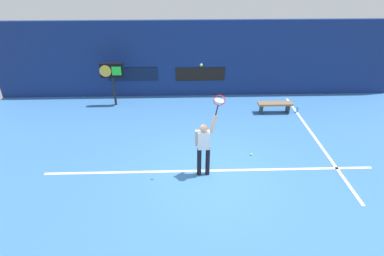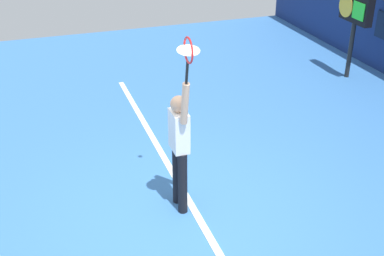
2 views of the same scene
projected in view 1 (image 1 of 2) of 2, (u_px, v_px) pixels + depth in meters
The scene contains 13 objects.
ground_plane at pixel (211, 174), 9.69m from camera, with size 18.00×18.00×0.00m, color #3870B2.
back_wall at pixel (200, 59), 14.22m from camera, with size 18.00×0.20×3.36m, color navy.
sponsor_banner_center at pixel (200, 74), 14.44m from camera, with size 2.20×0.03×0.60m, color black.
sponsor_banner_portside at pixel (133, 74), 14.34m from camera, with size 2.20×0.03×0.60m, color #0C1933.
court_baseline at pixel (210, 171), 9.84m from camera, with size 10.00×0.10×0.01m, color white.
court_sideline at pixel (315, 138), 11.54m from camera, with size 0.10×7.00×0.01m, color white.
tennis_player at pixel (204, 146), 9.22m from camera, with size 0.60×0.31×1.99m.
tennis_racket at pixel (219, 102), 8.56m from camera, with size 0.37×0.27×0.62m.
tennis_ball at pixel (201, 65), 8.12m from camera, with size 0.07×0.07×0.07m, color #CCE033.
scoreboard_clock at pixel (112, 73), 13.33m from camera, with size 0.96×0.20×1.86m.
court_bench at pixel (275, 105), 13.19m from camera, with size 1.40×0.36×0.45m.
water_bottle at pixel (297, 110), 13.32m from camera, with size 0.07×0.07×0.24m, color #338CD8.
spare_ball at pixel (251, 154), 10.57m from camera, with size 0.07×0.07×0.07m, color #CCE033.
Camera 1 is at (-0.81, -7.78, 5.92)m, focal length 30.20 mm.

